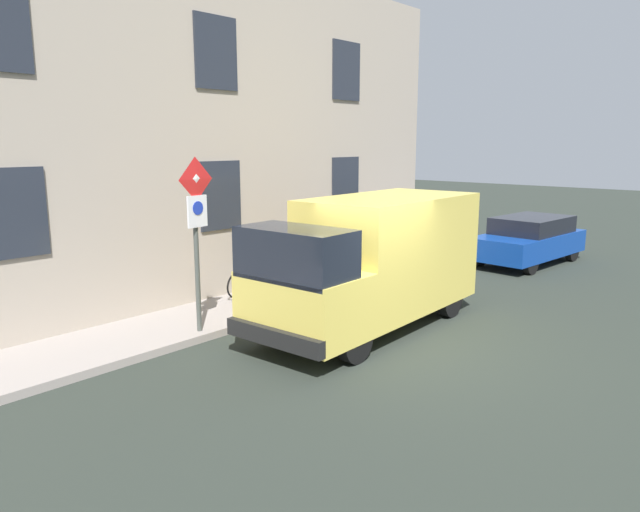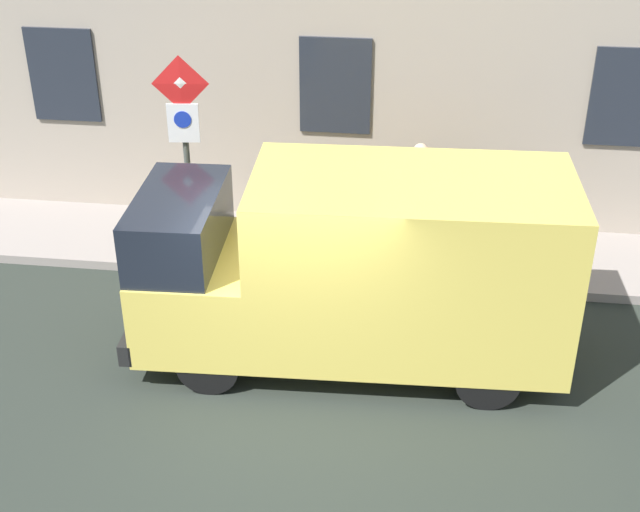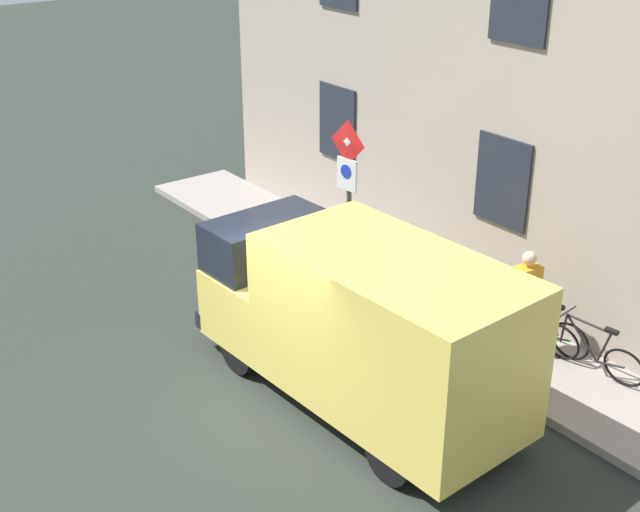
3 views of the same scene
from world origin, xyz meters
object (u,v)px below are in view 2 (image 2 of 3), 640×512
sign_post_stacked (184,133)px  bicycle_blue (363,213)px  pedestrian (418,193)px  delivery_van (360,266)px  bicycle_green (424,217)px  litter_bin (410,243)px  bicycle_black (486,220)px

sign_post_stacked → bicycle_blue: bearing=-64.4°
bicycle_blue → pedestrian: pedestrian is taller
delivery_van → pedestrian: 2.85m
bicycle_green → bicycle_blue: (0.00, 0.96, 0.00)m
sign_post_stacked → litter_bin: bearing=-87.6°
delivery_van → bicycle_green: 3.28m
bicycle_green → litter_bin: (-1.04, 0.19, 0.08)m
bicycle_black → pedestrian: 1.25m
delivery_van → bicycle_blue: delivery_van is taller
delivery_van → bicycle_blue: size_ratio=3.16×
delivery_van → bicycle_blue: bearing=-88.6°
bicycle_black → pedestrian: bearing=9.5°
sign_post_stacked → delivery_van: 3.37m
delivery_van → bicycle_green: bearing=-106.1°
bicycle_blue → litter_bin: litter_bin is taller
bicycle_green → pedestrian: size_ratio=1.00×
delivery_van → litter_bin: 2.25m
bicycle_black → litter_bin: size_ratio=1.91×
delivery_van → bicycle_blue: 3.20m
delivery_van → litter_bin: (2.05, -0.58, -0.74)m
sign_post_stacked → bicycle_green: size_ratio=1.77×
bicycle_black → sign_post_stacked: bearing=7.8°
litter_bin → bicycle_black: bearing=-47.9°
pedestrian → litter_bin: bearing=94.8°
bicycle_black → bicycle_green: size_ratio=1.00×
bicycle_black → bicycle_green: (0.00, 0.96, 0.00)m
bicycle_black → bicycle_blue: 1.92m
sign_post_stacked → litter_bin: sign_post_stacked is taller
bicycle_black → litter_bin: litter_bin is taller
bicycle_blue → litter_bin: 1.29m
delivery_van → bicycle_black: bearing=-121.4°
bicycle_black → delivery_van: bearing=53.6°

